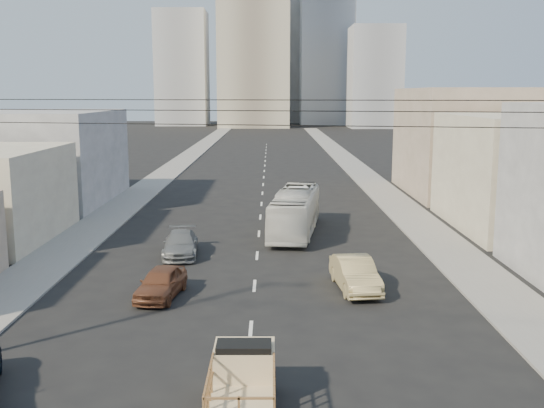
{
  "coord_description": "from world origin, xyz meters",
  "views": [
    {
      "loc": [
        0.82,
        -16.62,
        9.47
      ],
      "look_at": [
        0.88,
        17.76,
        3.5
      ],
      "focal_mm": 42.0,
      "sensor_mm": 36.0,
      "label": 1
    }
  ],
  "objects_px": {
    "sedan_tan": "(355,274)",
    "sedan_grey": "(181,244)",
    "city_bus": "(295,212)",
    "sedan_brown": "(161,283)",
    "flatbed_pickup": "(243,380)"
  },
  "relations": [
    {
      "from": "city_bus",
      "to": "sedan_grey",
      "type": "relative_size",
      "value": 2.24
    },
    {
      "from": "sedan_brown",
      "to": "sedan_grey",
      "type": "bearing_deg",
      "value": 99.33
    },
    {
      "from": "sedan_tan",
      "to": "sedan_grey",
      "type": "height_order",
      "value": "sedan_tan"
    },
    {
      "from": "sedan_brown",
      "to": "sedan_tan",
      "type": "bearing_deg",
      "value": 15.37
    },
    {
      "from": "sedan_brown",
      "to": "sedan_grey",
      "type": "relative_size",
      "value": 0.87
    },
    {
      "from": "flatbed_pickup",
      "to": "sedan_brown",
      "type": "bearing_deg",
      "value": 111.31
    },
    {
      "from": "city_bus",
      "to": "sedan_tan",
      "type": "height_order",
      "value": "city_bus"
    },
    {
      "from": "sedan_brown",
      "to": "sedan_tan",
      "type": "distance_m",
      "value": 9.37
    },
    {
      "from": "sedan_brown",
      "to": "sedan_grey",
      "type": "distance_m",
      "value": 7.86
    },
    {
      "from": "sedan_brown",
      "to": "city_bus",
      "type": "bearing_deg",
      "value": 72.01
    },
    {
      "from": "flatbed_pickup",
      "to": "city_bus",
      "type": "bearing_deg",
      "value": 84.32
    },
    {
      "from": "sedan_grey",
      "to": "sedan_tan",
      "type": "bearing_deg",
      "value": -39.97
    },
    {
      "from": "flatbed_pickup",
      "to": "city_bus",
      "type": "xyz_separation_m",
      "value": [
        2.5,
        25.11,
        0.41
      ]
    },
    {
      "from": "sedan_tan",
      "to": "sedan_brown",
      "type": "bearing_deg",
      "value": -178.68
    },
    {
      "from": "sedan_tan",
      "to": "sedan_grey",
      "type": "xyz_separation_m",
      "value": [
        -9.47,
        6.66,
        -0.09
      ]
    }
  ]
}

